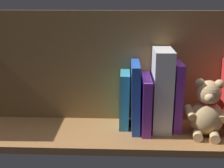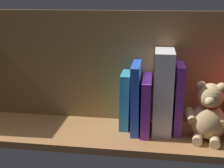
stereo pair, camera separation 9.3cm
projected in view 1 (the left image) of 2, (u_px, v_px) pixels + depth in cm
name	position (u px, v px, depth cm)	size (l,w,h in cm)	color
ground_plane	(112.00, 133.00, 97.58)	(114.71, 24.74, 2.20)	#9E6B3D
shelf_back_panel	(113.00, 67.00, 101.56)	(114.71, 1.50, 37.15)	olive
teddy_bear	(207.00, 111.00, 92.34)	(14.27, 12.69, 17.87)	tan
book_5	(176.00, 96.00, 96.44)	(2.43, 11.34, 21.81)	purple
dictionary_thick_white	(162.00, 90.00, 95.40)	(5.88, 12.46, 25.96)	silver
book_6	(146.00, 104.00, 95.81)	(2.74, 14.79, 17.50)	purple
book_7	(135.00, 97.00, 95.79)	(2.55, 13.80, 21.75)	blue
book_8	(124.00, 100.00, 98.30)	(3.03, 9.92, 18.20)	teal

